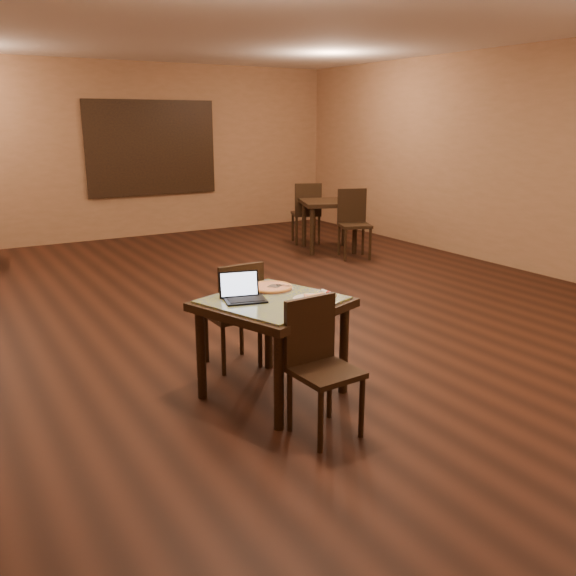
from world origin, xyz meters
TOP-DOWN VIEW (x-y plane):
  - ground at (0.00, 0.00)m, footprint 10.00×10.00m
  - wall_back at (0.00, 5.00)m, footprint 8.00×0.02m
  - wall_right at (4.00, 0.00)m, footprint 0.02×10.00m
  - ceiling at (0.00, 0.00)m, footprint 8.00×10.00m
  - mural at (0.50, 4.96)m, footprint 2.34×0.05m
  - tiled_table at (-0.98, -2.00)m, footprint 1.17×1.17m
  - chair_main_near at (-0.98, -2.62)m, footprint 0.42×0.42m
  - chair_main_far at (-0.98, -1.38)m, footprint 0.40×0.40m
  - laptop at (-1.18, -1.91)m, footprint 0.33×0.30m
  - plate at (-0.76, -2.18)m, footprint 0.27×0.27m
  - pizza_slice at (-0.76, -2.18)m, footprint 0.20×0.20m
  - pizza_pan at (-0.86, -1.76)m, footprint 0.34×0.34m
  - pizza_whole at (-0.86, -1.76)m, footprint 0.33×0.33m
  - spatula at (-0.84, -1.78)m, footprint 0.19×0.23m
  - napkin_roll at (-0.58, -2.14)m, footprint 0.05×0.16m
  - other_table_a at (2.44, 2.24)m, footprint 1.10×1.10m
  - other_table_a_chair_near at (2.47, 1.63)m, footprint 0.58×0.58m
  - other_table_a_chair_far at (2.41, 2.84)m, footprint 0.58×0.58m

SIDE VIEW (x-z plane):
  - ground at x=0.00m, z-range 0.00..0.00m
  - chair_main_near at x=-0.98m, z-range 0.06..0.97m
  - chair_main_far at x=-0.98m, z-range 0.06..0.98m
  - other_table_a_chair_near at x=2.47m, z-range 0.07..1.09m
  - other_table_a_chair_far at x=2.41m, z-range 0.07..1.09m
  - other_table_a at x=2.44m, z-range 0.26..1.06m
  - tiled_table at x=-0.98m, z-range 0.28..1.04m
  - pizza_pan at x=-0.86m, z-range 0.76..0.77m
  - plate at x=-0.76m, z-range 0.76..0.78m
  - pizza_whole at x=-0.86m, z-range 0.77..0.79m
  - napkin_roll at x=-0.58m, z-range 0.76..0.80m
  - pizza_slice at x=-0.76m, z-range 0.78..0.80m
  - spatula at x=-0.84m, z-range 0.79..0.79m
  - laptop at x=-1.18m, z-range 0.72..0.92m
  - wall_back at x=0.00m, z-range 0.00..3.00m
  - wall_right at x=4.00m, z-range 0.00..3.00m
  - mural at x=0.50m, z-range 0.73..2.37m
  - ceiling at x=0.00m, z-range 2.99..3.01m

